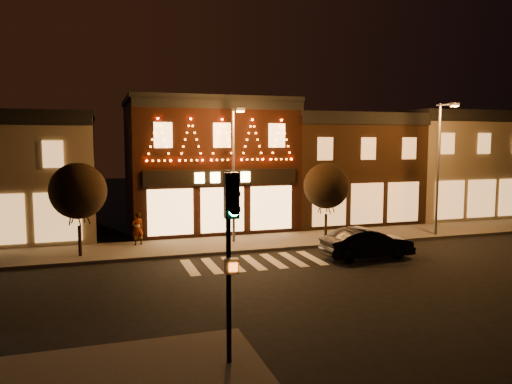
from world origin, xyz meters
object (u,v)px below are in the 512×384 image
traffic_signal_near (230,230)px  streetlamp_mid (234,165)px  dark_sedan (367,243)px  pedestrian (138,228)px

traffic_signal_near → streetlamp_mid: 14.86m
dark_sedan → traffic_signal_near: bearing=135.3°
traffic_signal_near → dark_sedan: 13.50m
streetlamp_mid → pedestrian: 6.20m
pedestrian → streetlamp_mid: bearing=148.4°
traffic_signal_near → pedestrian: size_ratio=2.75×
streetlamp_mid → pedestrian: (-5.10, 1.01, -3.38)m
dark_sedan → pedestrian: bearing=60.5°
dark_sedan → streetlamp_mid: bearing=47.3°
traffic_signal_near → pedestrian: bearing=99.3°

